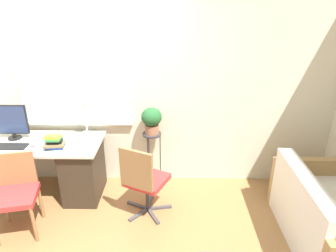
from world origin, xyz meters
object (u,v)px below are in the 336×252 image
at_px(book_stack, 54,142).
at_px(desk_lamp, 85,109).
at_px(desk_chair_wooden, 16,191).
at_px(office_chair_swivel, 144,180).
at_px(potted_plant, 152,119).
at_px(keyboard, 8,146).
at_px(plant_stand, 152,141).
at_px(couch_loveseat, 326,220).
at_px(mouse, 33,145).
at_px(monitor, 11,122).

bearing_deg(book_stack, desk_lamp, 44.07).
xyz_separation_m(desk_chair_wooden, office_chair_swivel, (1.29, 0.24, -0.00)).
bearing_deg(potted_plant, desk_chair_wooden, -147.74).
bearing_deg(keyboard, plant_stand, 13.33).
bearing_deg(couch_loveseat, keyboard, 79.55).
bearing_deg(office_chair_swivel, book_stack, 12.96).
xyz_separation_m(desk_chair_wooden, plant_stand, (1.35, 0.85, 0.16)).
bearing_deg(plant_stand, mouse, -165.01).
bearing_deg(potted_plant, keyboard, -166.67).
relative_size(office_chair_swivel, couch_loveseat, 0.65).
bearing_deg(keyboard, mouse, 5.19).
bearing_deg(office_chair_swivel, plant_stand, -69.79).
height_order(monitor, desk_lamp, desk_lamp).
xyz_separation_m(keyboard, book_stack, (0.54, -0.01, 0.06)).
bearing_deg(couch_loveseat, monitor, 75.91).
bearing_deg(mouse, keyboard, -174.81).
relative_size(mouse, office_chair_swivel, 0.08).
distance_m(office_chair_swivel, potted_plant, 0.77).
bearing_deg(desk_lamp, book_stack, -135.93).
xyz_separation_m(desk_lamp, plant_stand, (0.77, 0.10, -0.46)).
xyz_separation_m(mouse, book_stack, (0.26, -0.03, 0.05)).
xyz_separation_m(monitor, keyboard, (0.03, -0.23, -0.21)).
bearing_deg(office_chair_swivel, desk_chair_wooden, 35.81).
height_order(mouse, couch_loveseat, mouse).
bearing_deg(plant_stand, desk_chair_wooden, -147.74).
relative_size(keyboard, potted_plant, 1.30).
relative_size(desk_chair_wooden, plant_stand, 1.12).
bearing_deg(couch_loveseat, potted_plant, 60.42).
height_order(monitor, keyboard, monitor).
bearing_deg(desk_lamp, mouse, -155.52).
relative_size(keyboard, office_chair_swivel, 0.49).
distance_m(plant_stand, potted_plant, 0.30).
bearing_deg(monitor, couch_loveseat, -14.09).
bearing_deg(potted_plant, monitor, -174.78).
distance_m(desk_lamp, plant_stand, 0.91).
distance_m(book_stack, desk_chair_wooden, 0.64).
distance_m(office_chair_swivel, couch_loveseat, 1.88).
bearing_deg(couch_loveseat, plant_stand, 60.42).
bearing_deg(keyboard, desk_lamp, 18.42).
xyz_separation_m(monitor, office_chair_swivel, (1.59, -0.46, -0.49)).
distance_m(mouse, desk_lamp, 0.70).
relative_size(mouse, plant_stand, 0.09).
distance_m(mouse, book_stack, 0.27).
height_order(monitor, couch_loveseat, monitor).
xyz_separation_m(book_stack, office_chair_swivel, (1.01, -0.22, -0.34)).
xyz_separation_m(desk_lamp, potted_plant, (0.77, 0.10, -0.16)).
relative_size(office_chair_swivel, potted_plant, 2.66).
bearing_deg(office_chair_swivel, desk_lamp, -10.03).
xyz_separation_m(monitor, plant_stand, (1.64, 0.15, -0.32)).
height_order(mouse, plant_stand, mouse).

